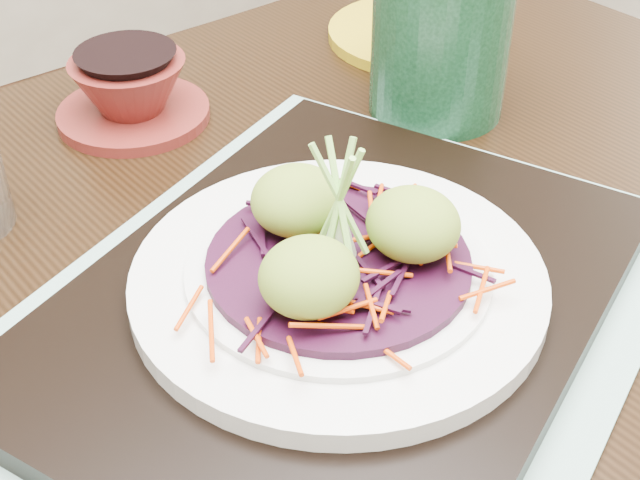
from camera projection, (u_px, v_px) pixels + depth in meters
dining_table at (266, 390)px, 0.71m from camera, size 1.28×0.87×0.79m
placemat at (338, 313)px, 0.63m from camera, size 0.61×0.55×0.00m
serving_tray at (338, 300)px, 0.62m from camera, size 0.53×0.46×0.02m
white_plate at (338, 278)px, 0.61m from camera, size 0.29×0.29×0.02m
cabbage_bed at (338, 262)px, 0.60m from camera, size 0.18×0.18×0.01m
carrot_julienne at (339, 252)px, 0.60m from camera, size 0.22×0.22×0.01m
guacamole_scoops at (340, 233)px, 0.59m from camera, size 0.16×0.14×0.05m
scallion_garnish at (339, 205)px, 0.57m from camera, size 0.07×0.07×0.10m
terracotta_bowl_set at (131, 93)px, 0.83m from camera, size 0.19×0.19×0.06m
yellow_plate at (418, 34)px, 0.99m from camera, size 0.25×0.25×0.01m
green_jar at (441, 38)px, 0.82m from camera, size 0.16×0.16×0.15m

